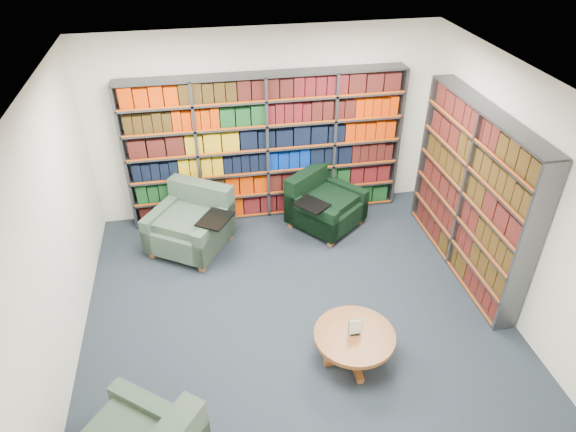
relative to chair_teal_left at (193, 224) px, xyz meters
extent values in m
cube|color=black|center=(1.15, -1.68, -0.36)|extent=(5.00, 5.00, 0.01)
cube|color=white|center=(1.15, -1.68, 2.45)|extent=(5.00, 5.00, 0.01)
cube|color=white|center=(1.15, 0.83, 1.05)|extent=(5.00, 0.01, 2.80)
cube|color=white|center=(1.15, -4.18, 1.05)|extent=(5.00, 0.01, 2.80)
cube|color=white|center=(-1.35, -1.68, 1.05)|extent=(0.01, 5.00, 2.80)
cube|color=white|center=(3.66, -1.68, 1.05)|extent=(0.01, 5.00, 2.80)
cube|color=#47494F|center=(1.15, 0.66, 0.75)|extent=(4.00, 0.28, 2.20)
cube|color=silver|center=(1.15, 0.79, 0.75)|extent=(4.00, 0.02, 2.20)
cube|color=#D84C0A|center=(1.15, 0.53, 0.75)|extent=(4.00, 0.01, 2.20)
cube|color=#3B120E|center=(1.15, 0.66, -0.17)|extent=(3.88, 0.21, 0.29)
cube|color=#103B18|center=(1.15, 0.66, 0.19)|extent=(3.88, 0.21, 0.29)
cube|color=black|center=(1.15, 0.66, 0.56)|extent=(3.88, 0.21, 0.29)
cube|color=#3B120E|center=(1.15, 0.66, 0.93)|extent=(3.88, 0.21, 0.29)
cube|color=#34230B|center=(1.15, 0.66, 1.29)|extent=(3.88, 0.21, 0.29)
cube|color=#C02C00|center=(1.15, 0.66, 1.66)|extent=(3.88, 0.21, 0.29)
cube|color=#47494F|center=(3.49, -1.08, 0.75)|extent=(0.28, 2.50, 2.20)
cube|color=silver|center=(3.62, -1.08, 0.75)|extent=(0.02, 2.50, 2.20)
cube|color=#D84C0A|center=(3.36, -1.08, 0.75)|extent=(0.02, 2.50, 2.20)
cube|color=#3B120E|center=(3.49, -1.08, -0.17)|extent=(0.21, 2.38, 0.29)
cube|color=#3B120E|center=(3.49, -1.08, 0.19)|extent=(0.21, 2.38, 0.29)
cube|color=#3B120E|center=(3.49, -1.08, 0.56)|extent=(0.21, 2.38, 0.29)
cube|color=#34230B|center=(3.49, -1.08, 0.93)|extent=(0.21, 2.38, 0.29)
cube|color=#3B120E|center=(3.49, -1.08, 1.29)|extent=(0.21, 2.38, 0.29)
cube|color=#3B120E|center=(3.49, -1.08, 1.66)|extent=(0.21, 2.38, 0.29)
cube|color=#05313C|center=(-0.05, -0.08, -0.07)|extent=(1.32, 1.32, 0.34)
cube|color=#05313C|center=(0.15, 0.24, 0.14)|extent=(0.92, 0.69, 0.76)
cube|color=#05313C|center=(-0.39, 0.14, 0.01)|extent=(0.64, 0.88, 0.51)
cube|color=#05313C|center=(0.29, -0.29, 0.01)|extent=(0.64, 0.88, 0.51)
cube|color=black|center=(0.30, -0.37, 0.29)|extent=(0.56, 0.59, 0.03)
cube|color=brown|center=(-0.59, -0.19, -0.30)|extent=(0.10, 0.10, 0.11)
cube|color=brown|center=(0.07, -0.62, -0.30)|extent=(0.10, 0.10, 0.11)
cube|color=brown|center=(-0.17, 0.47, -0.30)|extent=(0.10, 0.10, 0.11)
cube|color=brown|center=(0.49, 0.04, -0.30)|extent=(0.10, 0.10, 0.11)
cube|color=black|center=(1.96, 0.12, -0.09)|extent=(1.26, 1.26, 0.32)
cube|color=black|center=(1.73, 0.39, 0.11)|extent=(0.82, 0.72, 0.72)
cube|color=black|center=(1.66, -0.12, -0.01)|extent=(0.67, 0.78, 0.48)
cube|color=black|center=(2.25, 0.36, -0.01)|extent=(0.67, 0.78, 0.48)
cube|color=black|center=(1.66, -0.19, 0.25)|extent=(0.54, 0.55, 0.02)
cube|color=brown|center=(1.90, -0.39, -0.30)|extent=(0.10, 0.10, 0.10)
cube|color=brown|center=(2.47, 0.07, -0.30)|extent=(0.10, 0.10, 0.10)
cube|color=brown|center=(1.44, 0.18, -0.30)|extent=(0.10, 0.10, 0.10)
cube|color=brown|center=(2.01, 0.64, -0.30)|extent=(0.10, 0.10, 0.10)
cube|color=#05313C|center=(-0.39, -3.15, 0.03)|extent=(0.88, 0.74, 0.53)
cube|color=brown|center=(-0.72, -2.90, -0.30)|extent=(0.11, 0.11, 0.11)
cylinder|color=#996530|center=(1.61, -2.47, 0.03)|extent=(0.87, 0.87, 0.05)
cylinder|color=#996530|center=(1.61, -2.47, -0.16)|extent=(0.12, 0.12, 0.35)
cube|color=#996530|center=(1.61, -2.47, -0.31)|extent=(0.63, 0.08, 0.06)
cube|color=#996530|center=(1.61, -2.47, -0.31)|extent=(0.08, 0.63, 0.06)
cube|color=black|center=(1.61, -2.47, 0.06)|extent=(0.10, 0.05, 0.01)
cube|color=white|center=(1.61, -2.47, 0.16)|extent=(0.13, 0.01, 0.19)
cube|color=#145926|center=(1.61, -2.46, 0.16)|extent=(0.15, 0.00, 0.21)
camera|label=1|loc=(0.23, -6.07, 4.09)|focal=32.00mm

